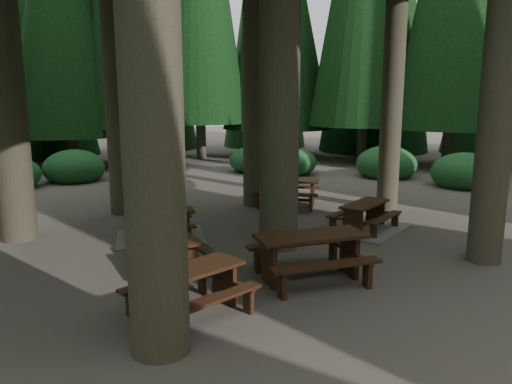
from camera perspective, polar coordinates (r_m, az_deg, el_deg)
name	(u,v)px	position (r m, az deg, el deg)	size (l,w,h in m)	color
ground	(250,255)	(10.47, -0.73, -7.18)	(80.00, 80.00, 0.00)	#554C45
picnic_table_a	(364,221)	(12.55, 12.27, -3.29)	(2.54, 2.37, 0.69)	gray
picnic_table_b	(172,246)	(9.57, -9.61, -6.12)	(1.33, 1.65, 0.72)	#372110
picnic_table_c	(160,230)	(11.75, -10.86, -4.24)	(2.33, 2.08, 0.67)	gray
picnic_table_d	(287,188)	(14.91, 3.58, 0.46)	(2.39, 2.32, 0.81)	#372110
picnic_table_e	(190,284)	(7.65, -7.60, -10.42)	(2.02, 1.80, 0.74)	#372110
picnic_table_f	(311,250)	(9.00, 6.25, -6.56)	(2.18, 1.87, 0.85)	#372110
shrub_ring	(262,224)	(11.30, 0.75, -3.68)	(23.86, 24.64, 1.49)	#1E572C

